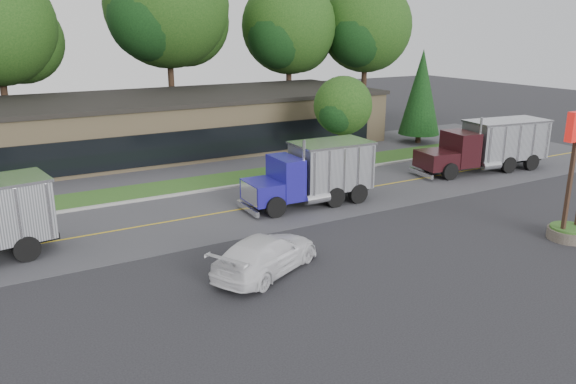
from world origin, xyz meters
The scene contains 16 objects.
ground centered at (0.00, 0.00, 0.00)m, with size 140.00×140.00×0.00m, color #303034.
road centered at (0.00, 9.00, 0.00)m, with size 60.00×8.00×0.02m, color #4E4E53.
center_line centered at (0.00, 9.00, 0.00)m, with size 60.00×0.12×0.01m, color gold.
curb centered at (0.00, 13.20, 0.00)m, with size 60.00×0.30×0.12m, color #9E9E99.
grass_verge centered at (0.00, 15.00, 0.00)m, with size 60.00×3.40×0.03m, color #274F1B.
far_parking centered at (0.00, 20.00, 0.00)m, with size 60.00×7.00×0.02m, color #4E4E53.
strip_mall centered at (2.00, 26.00, 2.00)m, with size 32.00×12.00×4.00m, color #9A835E.
bilo_sign centered at (10.50, -2.50, 2.02)m, with size 2.20×1.90×5.95m.
tree_far_c centered at (4.18, 34.14, 10.78)m, with size 11.84×11.14×16.88m.
tree_far_d centered at (16.15, 33.12, 9.05)m, with size 9.94×9.35×14.18m.
tree_far_e centered at (24.15, 31.12, 9.06)m, with size 9.95×9.37×14.20m.
evergreen_right centered at (20.00, 18.00, 4.25)m, with size 3.41×3.41×7.75m.
tree_verge centered at (10.07, 15.05, 3.95)m, with size 4.36×4.10×6.21m.
dump_truck_blue centered at (3.30, 7.99, 1.80)m, with size 7.35×2.83×3.36m.
dump_truck_maroon centered at (17.56, 8.44, 1.81)m, with size 9.77×3.80×3.36m.
rally_car centered at (-3.32, 1.24, 0.77)m, with size 2.15×5.29×1.54m, color silver.
Camera 1 is at (-12.84, -17.10, 9.42)m, focal length 35.00 mm.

